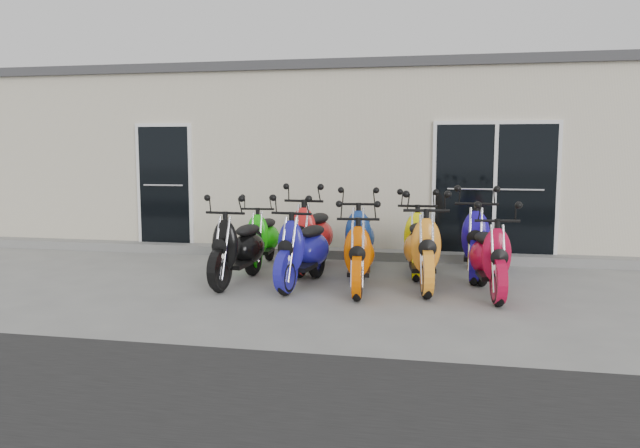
{
  "coord_description": "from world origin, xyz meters",
  "views": [
    {
      "loc": [
        1.82,
        -8.37,
        1.86
      ],
      "look_at": [
        0.0,
        0.6,
        0.75
      ],
      "focal_mm": 35.0,
      "sensor_mm": 36.0,
      "label": 1
    }
  ],
  "objects_px": {
    "scooter_back_blue": "(360,228)",
    "scooter_back_yellow": "(417,230)",
    "scooter_front_orange_a": "(359,245)",
    "scooter_front_red": "(490,247)",
    "scooter_front_blue": "(303,240)",
    "scooter_back_extra": "(476,230)",
    "scooter_front_orange_b": "(422,238)",
    "scooter_back_green": "(263,230)",
    "scooter_front_black": "(238,238)",
    "scooter_back_red": "(312,226)"
  },
  "relations": [
    {
      "from": "scooter_front_orange_a",
      "to": "scooter_back_red",
      "type": "distance_m",
      "value": 1.56
    },
    {
      "from": "scooter_front_orange_a",
      "to": "scooter_back_yellow",
      "type": "bearing_deg",
      "value": 56.73
    },
    {
      "from": "scooter_front_orange_a",
      "to": "scooter_front_orange_b",
      "type": "bearing_deg",
      "value": 16.74
    },
    {
      "from": "scooter_front_orange_b",
      "to": "scooter_front_red",
      "type": "xyz_separation_m",
      "value": [
        0.86,
        -0.26,
        -0.05
      ]
    },
    {
      "from": "scooter_front_orange_b",
      "to": "scooter_front_red",
      "type": "distance_m",
      "value": 0.9
    },
    {
      "from": "scooter_front_red",
      "to": "scooter_back_green",
      "type": "height_order",
      "value": "scooter_front_red"
    },
    {
      "from": "scooter_back_blue",
      "to": "scooter_back_green",
      "type": "bearing_deg",
      "value": 171.98
    },
    {
      "from": "scooter_back_extra",
      "to": "scooter_front_orange_b",
      "type": "bearing_deg",
      "value": -124.44
    },
    {
      "from": "scooter_back_green",
      "to": "scooter_back_extra",
      "type": "xyz_separation_m",
      "value": [
        3.26,
        -0.13,
        0.09
      ]
    },
    {
      "from": "scooter_back_green",
      "to": "scooter_back_yellow",
      "type": "height_order",
      "value": "scooter_back_yellow"
    },
    {
      "from": "scooter_back_green",
      "to": "scooter_back_blue",
      "type": "xyz_separation_m",
      "value": [
        1.55,
        -0.09,
        0.07
      ]
    },
    {
      "from": "scooter_front_black",
      "to": "scooter_front_orange_a",
      "type": "height_order",
      "value": "scooter_front_black"
    },
    {
      "from": "scooter_back_red",
      "to": "scooter_back_yellow",
      "type": "xyz_separation_m",
      "value": [
        1.6,
        0.04,
        -0.03
      ]
    },
    {
      "from": "scooter_front_blue",
      "to": "scooter_back_red",
      "type": "distance_m",
      "value": 1.15
    },
    {
      "from": "scooter_front_orange_a",
      "to": "scooter_back_yellow",
      "type": "xyz_separation_m",
      "value": [
        0.69,
        1.31,
        0.04
      ]
    },
    {
      "from": "scooter_front_blue",
      "to": "scooter_back_extra",
      "type": "bearing_deg",
      "value": 34.72
    },
    {
      "from": "scooter_back_blue",
      "to": "scooter_back_extra",
      "type": "xyz_separation_m",
      "value": [
        1.71,
        -0.03,
        0.02
      ]
    },
    {
      "from": "scooter_back_red",
      "to": "scooter_back_blue",
      "type": "xyz_separation_m",
      "value": [
        0.74,
        0.03,
        -0.02
      ]
    },
    {
      "from": "scooter_front_orange_a",
      "to": "scooter_front_red",
      "type": "bearing_deg",
      "value": -3.18
    },
    {
      "from": "scooter_front_orange_b",
      "to": "scooter_front_blue",
      "type": "bearing_deg",
      "value": 179.3
    },
    {
      "from": "scooter_front_black",
      "to": "scooter_front_orange_b",
      "type": "distance_m",
      "value": 2.51
    },
    {
      "from": "scooter_front_orange_b",
      "to": "scooter_back_yellow",
      "type": "bearing_deg",
      "value": 88.51
    },
    {
      "from": "scooter_front_orange_b",
      "to": "scooter_back_green",
      "type": "relative_size",
      "value": 1.14
    },
    {
      "from": "scooter_back_red",
      "to": "scooter_front_orange_b",
      "type": "bearing_deg",
      "value": -25.17
    },
    {
      "from": "scooter_back_red",
      "to": "scooter_back_yellow",
      "type": "relative_size",
      "value": 1.05
    },
    {
      "from": "scooter_front_blue",
      "to": "scooter_front_orange_a",
      "type": "height_order",
      "value": "scooter_front_blue"
    },
    {
      "from": "scooter_front_black",
      "to": "scooter_front_orange_a",
      "type": "relative_size",
      "value": 1.03
    },
    {
      "from": "scooter_front_blue",
      "to": "scooter_back_extra",
      "type": "xyz_separation_m",
      "value": [
        2.32,
        1.14,
        0.04
      ]
    },
    {
      "from": "scooter_front_orange_b",
      "to": "scooter_front_orange_a",
      "type": "bearing_deg",
      "value": -165.71
    },
    {
      "from": "scooter_front_orange_b",
      "to": "scooter_back_yellow",
      "type": "height_order",
      "value": "scooter_front_orange_b"
    },
    {
      "from": "scooter_front_black",
      "to": "scooter_front_blue",
      "type": "xyz_separation_m",
      "value": [
        0.92,
        0.01,
        0.01
      ]
    },
    {
      "from": "scooter_back_blue",
      "to": "scooter_front_black",
      "type": "bearing_deg",
      "value": -146.74
    },
    {
      "from": "scooter_front_black",
      "to": "scooter_back_extra",
      "type": "relative_size",
      "value": 0.93
    },
    {
      "from": "scooter_front_black",
      "to": "scooter_back_yellow",
      "type": "xyz_separation_m",
      "value": [
        2.39,
        1.2,
        0.02
      ]
    },
    {
      "from": "scooter_front_black",
      "to": "scooter_back_yellow",
      "type": "height_order",
      "value": "scooter_back_yellow"
    },
    {
      "from": "scooter_front_red",
      "to": "scooter_back_green",
      "type": "relative_size",
      "value": 1.05
    },
    {
      "from": "scooter_back_green",
      "to": "scooter_front_black",
      "type": "bearing_deg",
      "value": -93.64
    },
    {
      "from": "scooter_back_red",
      "to": "scooter_back_extra",
      "type": "bearing_deg",
      "value": 3.65
    },
    {
      "from": "scooter_front_orange_b",
      "to": "scooter_back_extra",
      "type": "xyz_separation_m",
      "value": [
        0.74,
        0.94,
        0.01
      ]
    },
    {
      "from": "scooter_back_extra",
      "to": "scooter_back_blue",
      "type": "bearing_deg",
      "value": -177.38
    },
    {
      "from": "scooter_front_blue",
      "to": "scooter_back_red",
      "type": "height_order",
      "value": "scooter_back_red"
    },
    {
      "from": "scooter_front_orange_a",
      "to": "scooter_front_orange_b",
      "type": "distance_m",
      "value": 0.87
    },
    {
      "from": "scooter_front_black",
      "to": "scooter_front_orange_a",
      "type": "bearing_deg",
      "value": 0.75
    },
    {
      "from": "scooter_back_green",
      "to": "scooter_back_blue",
      "type": "distance_m",
      "value": 1.56
    },
    {
      "from": "scooter_front_black",
      "to": "scooter_front_orange_b",
      "type": "height_order",
      "value": "scooter_front_orange_b"
    },
    {
      "from": "scooter_back_red",
      "to": "scooter_back_blue",
      "type": "bearing_deg",
      "value": 6.03
    },
    {
      "from": "scooter_front_black",
      "to": "scooter_front_blue",
      "type": "bearing_deg",
      "value": 5.4
    },
    {
      "from": "scooter_front_black",
      "to": "scooter_front_orange_a",
      "type": "distance_m",
      "value": 1.71
    },
    {
      "from": "scooter_back_blue",
      "to": "scooter_back_yellow",
      "type": "bearing_deg",
      "value": -3.77
    },
    {
      "from": "scooter_front_orange_b",
      "to": "scooter_front_black",
      "type": "bearing_deg",
      "value": 176.98
    }
  ]
}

